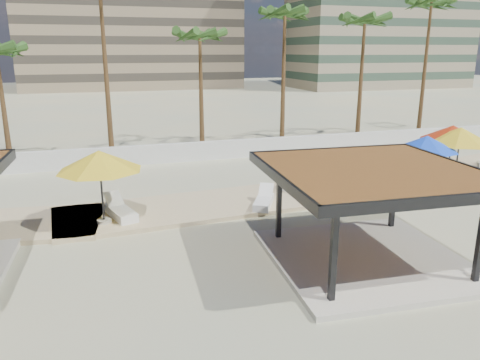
# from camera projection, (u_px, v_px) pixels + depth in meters

# --- Properties ---
(ground) EXTENTS (200.00, 200.00, 0.00)m
(ground) POSITION_uv_depth(u_px,v_px,m) (245.00, 278.00, 14.47)
(ground) COLOR tan
(ground) RESTS_ON ground
(promenade) EXTENTS (44.45, 7.97, 0.24)m
(promenade) POSITION_uv_depth(u_px,v_px,m) (234.00, 198.00, 22.08)
(promenade) COLOR #C6B284
(promenade) RESTS_ON ground
(boundary_wall) EXTENTS (56.00, 0.30, 1.20)m
(boundary_wall) POSITION_uv_depth(u_px,v_px,m) (164.00, 154.00, 28.99)
(boundary_wall) COLOR silver
(boundary_wall) RESTS_ON ground
(building_mid) EXTENTS (38.00, 16.00, 30.40)m
(building_mid) POSITION_uv_depth(u_px,v_px,m) (129.00, 7.00, 83.39)
(building_mid) COLOR #847259
(building_mid) RESTS_ON ground
(pavilion_central) EXTENTS (6.82, 6.82, 3.24)m
(pavilion_central) POSITION_uv_depth(u_px,v_px,m) (370.00, 206.00, 15.07)
(pavilion_central) COLOR beige
(pavilion_central) RESTS_ON ground
(umbrella_b) EXTENTS (3.99, 3.99, 2.93)m
(umbrella_b) POSITION_uv_depth(u_px,v_px,m) (99.00, 161.00, 17.91)
(umbrella_b) COLOR beige
(umbrella_b) RESTS_ON promenade
(umbrella_c) EXTENTS (4.15, 4.15, 2.94)m
(umbrella_c) POSITION_uv_depth(u_px,v_px,m) (452.00, 133.00, 23.78)
(umbrella_c) COLOR beige
(umbrella_c) RESTS_ON promenade
(umbrella_d) EXTENTS (3.49, 3.49, 2.68)m
(umbrella_d) POSITION_uv_depth(u_px,v_px,m) (427.00, 143.00, 22.38)
(umbrella_d) COLOR beige
(umbrella_d) RESTS_ON promenade
(umbrella_e) EXTENTS (3.47, 3.47, 2.94)m
(umbrella_e) POSITION_uv_depth(u_px,v_px,m) (460.00, 136.00, 23.16)
(umbrella_e) COLOR beige
(umbrella_e) RESTS_ON promenade
(lounger_a) EXTENTS (1.29, 2.31, 0.83)m
(lounger_a) POSITION_uv_depth(u_px,v_px,m) (121.00, 212.00, 19.20)
(lounger_a) COLOR white
(lounger_a) RESTS_ON promenade
(lounger_b) EXTENTS (1.55, 2.09, 0.77)m
(lounger_b) POSITION_uv_depth(u_px,v_px,m) (264.00, 202.00, 20.56)
(lounger_b) COLOR white
(lounger_b) RESTS_ON promenade
(lounger_c) EXTENTS (1.43, 2.01, 0.73)m
(lounger_c) POSITION_uv_depth(u_px,v_px,m) (295.00, 188.00, 22.55)
(lounger_c) COLOR white
(lounger_c) RESTS_ON promenade
(palm_e) EXTENTS (3.00, 3.00, 8.54)m
(palm_e) POSITION_uv_depth(u_px,v_px,m) (200.00, 40.00, 30.24)
(palm_e) COLOR brown
(palm_e) RESTS_ON ground
(palm_f) EXTENTS (3.00, 3.00, 10.01)m
(palm_f) POSITION_uv_depth(u_px,v_px,m) (285.00, 20.00, 31.82)
(palm_f) COLOR brown
(palm_f) RESTS_ON ground
(palm_g) EXTENTS (3.00, 3.00, 9.66)m
(palm_g) POSITION_uv_depth(u_px,v_px,m) (365.00, 26.00, 33.29)
(palm_g) COLOR brown
(palm_g) RESTS_ON ground
(palm_h) EXTENTS (3.00, 3.00, 11.03)m
(palm_h) POSITION_uv_depth(u_px,v_px,m) (431.00, 9.00, 35.26)
(palm_h) COLOR brown
(palm_h) RESTS_ON ground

